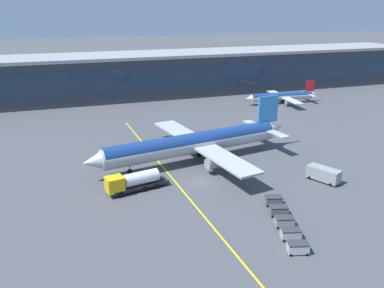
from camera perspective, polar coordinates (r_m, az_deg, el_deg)
The scene contains 12 objects.
ground_plane at distance 70.53m, azimuth 1.28°, elevation -5.59°, with size 700.00×700.00×0.00m, color #47494F.
apron_lead_in_line at distance 71.08m, azimuth -2.50°, elevation -5.39°, with size 0.30×80.00×0.01m, color yellow.
terminal_building at distance 140.61m, azimuth -4.02°, elevation 10.10°, with size 191.88×21.20×14.36m.
main_airliner at distance 78.56m, azimuth 0.42°, elevation 0.15°, with size 44.62×35.67×11.54m.
fuel_tanker at distance 67.53m, azimuth -8.47°, elevation -5.36°, with size 11.08×4.65×3.25m.
lavatory_truck at distance 74.32m, azimuth 18.52°, elevation -4.11°, with size 4.61×6.22×2.50m.
baggage_cart_0 at distance 53.44m, azimuth 14.99°, elevation -14.22°, with size 2.97×2.23×1.48m.
baggage_cart_1 at distance 56.00m, azimuth 14.03°, elevation -12.44°, with size 2.97×2.23×1.48m.
baggage_cart_2 at distance 58.62m, azimuth 13.16°, elevation -10.82°, with size 2.97×2.23×1.48m.
baggage_cart_3 at distance 61.30m, azimuth 12.38°, elevation -9.33°, with size 2.97×2.23×1.48m.
baggage_cart_4 at distance 64.03m, azimuth 11.67°, elevation -7.97°, with size 2.97×2.23×1.48m.
commuter_jet_far at distance 130.09m, azimuth 12.86°, elevation 6.72°, with size 25.23×19.97×6.91m.
Camera 1 is at (-21.77, -60.12, 29.77)m, focal length 37.00 mm.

